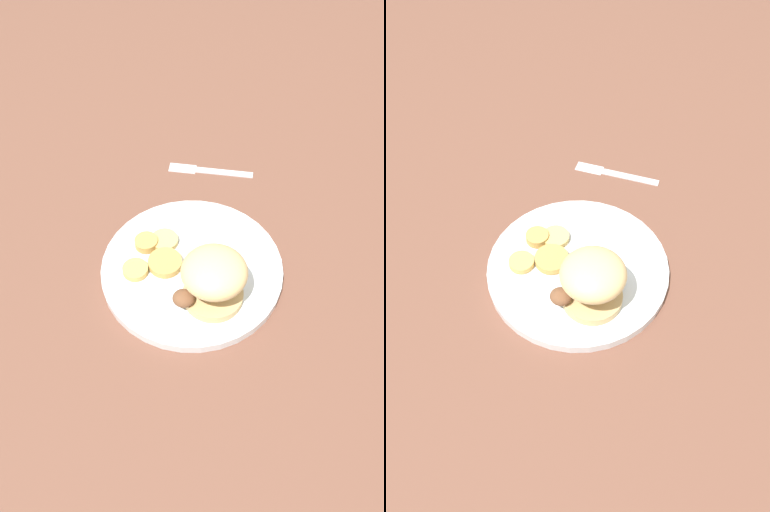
{
  "view_description": "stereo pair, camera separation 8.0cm",
  "coord_description": "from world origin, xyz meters",
  "views": [
    {
      "loc": [
        -0.31,
        -0.38,
        0.67
      ],
      "look_at": [
        0.0,
        0.0,
        0.04
      ],
      "focal_mm": 35.0,
      "sensor_mm": 36.0,
      "label": 1
    },
    {
      "loc": [
        -0.24,
        -0.43,
        0.67
      ],
      "look_at": [
        0.0,
        0.0,
        0.04
      ],
      "focal_mm": 35.0,
      "sensor_mm": 36.0,
      "label": 2
    }
  ],
  "objects": [
    {
      "name": "potato_round_1",
      "position": [
        -0.03,
        0.03,
        0.02
      ],
      "size": [
        0.06,
        0.06,
        0.01
      ],
      "primitive_type": "cylinder",
      "color": "tan",
      "rests_on": "dinner_plate"
    },
    {
      "name": "potato_round_3",
      "position": [
        -0.01,
        0.07,
        0.02
      ],
      "size": [
        0.05,
        0.05,
        0.01
      ],
      "primitive_type": "cylinder",
      "color": "#DBB766",
      "rests_on": "dinner_plate"
    },
    {
      "name": "sandwich",
      "position": [
        -0.01,
        -0.07,
        0.07
      ],
      "size": [
        0.13,
        0.1,
        0.09
      ],
      "color": "tan",
      "rests_on": "dinner_plate"
    },
    {
      "name": "ground_plane",
      "position": [
        0.0,
        0.0,
        0.0
      ],
      "size": [
        4.0,
        4.0,
        0.0
      ],
      "primitive_type": "plane",
      "color": "brown"
    },
    {
      "name": "dinner_plate",
      "position": [
        0.0,
        0.0,
        0.01
      ],
      "size": [
        0.3,
        0.3,
        0.02
      ],
      "color": "white",
      "rests_on": "ground_plane"
    },
    {
      "name": "fork",
      "position": [
        0.18,
        0.17,
        0.0
      ],
      "size": [
        0.13,
        0.14,
        0.0
      ],
      "color": "silver",
      "rests_on": "ground_plane"
    },
    {
      "name": "potato_round_0",
      "position": [
        -0.08,
        0.05,
        0.02
      ],
      "size": [
        0.04,
        0.04,
        0.01
      ],
      "primitive_type": "cylinder",
      "color": "tan",
      "rests_on": "dinner_plate"
    },
    {
      "name": "potato_round_2",
      "position": [
        -0.03,
        0.08,
        0.03
      ],
      "size": [
        0.04,
        0.04,
        0.01
      ],
      "primitive_type": "cylinder",
      "color": "tan",
      "rests_on": "dinner_plate"
    }
  ]
}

